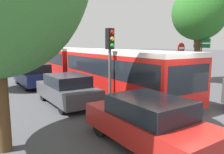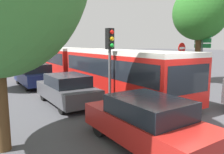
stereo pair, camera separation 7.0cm
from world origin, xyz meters
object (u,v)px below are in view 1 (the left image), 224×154
(tree_right_near, at_px, (199,13))
(no_entry_sign, at_px, (181,57))
(city_bus_rear, at_px, (2,56))
(direction_sign_post, at_px, (202,46))
(queued_car_red, at_px, (148,122))
(queued_car_navy, at_px, (34,75))
(traffic_light, at_px, (110,49))
(articulated_bus, at_px, (90,64))
(queued_car_graphite, at_px, (67,89))

(tree_right_near, bearing_deg, no_entry_sign, 169.28)
(city_bus_rear, relative_size, direction_sign_post, 3.11)
(queued_car_red, height_order, no_entry_sign, no_entry_sign)
(queued_car_red, xyz_separation_m, queued_car_navy, (-0.11, 10.46, 0.06))
(city_bus_rear, relative_size, queued_car_red, 2.86)
(queued_car_red, distance_m, direction_sign_post, 10.87)
(traffic_light, xyz_separation_m, no_entry_sign, (6.71, 1.48, -0.62))
(tree_right_near, bearing_deg, queued_car_navy, 150.84)
(articulated_bus, distance_m, queued_car_navy, 3.73)
(queued_car_graphite, bearing_deg, tree_right_near, -89.27)
(direction_sign_post, xyz_separation_m, tree_right_near, (-0.04, 0.29, 2.22))
(no_entry_sign, xyz_separation_m, direction_sign_post, (1.43, -0.55, 0.69))
(traffic_light, height_order, tree_right_near, tree_right_near)
(traffic_light, relative_size, no_entry_sign, 1.21)
(no_entry_sign, height_order, tree_right_near, tree_right_near)
(queued_car_red, bearing_deg, tree_right_near, -60.88)
(articulated_bus, height_order, direction_sign_post, direction_sign_post)
(articulated_bus, bearing_deg, no_entry_sign, 58.96)
(direction_sign_post, relative_size, tree_right_near, 0.54)
(queued_car_red, relative_size, tree_right_near, 0.59)
(city_bus_rear, distance_m, traffic_light, 19.77)
(articulated_bus, relative_size, queued_car_graphite, 4.14)
(queued_car_navy, relative_size, direction_sign_post, 1.18)
(articulated_bus, distance_m, tree_right_near, 8.10)
(articulated_bus, distance_m, queued_car_graphite, 4.90)
(queued_car_navy, distance_m, traffic_light, 6.99)
(queued_car_navy, bearing_deg, direction_sign_post, -119.31)
(city_bus_rear, xyz_separation_m, queued_car_navy, (-0.04, -13.10, -0.63))
(queued_car_red, bearing_deg, queued_car_navy, 1.61)
(articulated_bus, relative_size, direction_sign_post, 4.55)
(queued_car_graphite, distance_m, queued_car_navy, 5.32)
(articulated_bus, relative_size, traffic_light, 4.82)
(queued_car_red, height_order, tree_right_near, tree_right_near)
(direction_sign_post, bearing_deg, tree_right_near, -71.36)
(direction_sign_post, bearing_deg, articulated_bus, -21.47)
(queued_car_navy, distance_m, no_entry_sign, 9.77)
(no_entry_sign, bearing_deg, tree_right_near, 79.28)
(queued_car_graphite, relative_size, queued_car_navy, 0.93)
(city_bus_rear, relative_size, no_entry_sign, 3.97)
(city_bus_rear, relative_size, queued_car_navy, 2.64)
(queued_car_red, bearing_deg, queued_car_graphite, 1.91)
(queued_car_red, xyz_separation_m, tree_right_near, (9.53, 5.08, 4.10))
(articulated_bus, bearing_deg, direction_sign_post, 61.63)
(traffic_light, distance_m, no_entry_sign, 6.89)
(queued_car_graphite, bearing_deg, no_entry_sign, -87.49)
(tree_right_near, bearing_deg, queued_car_graphite, 179.70)
(queued_car_navy, height_order, no_entry_sign, no_entry_sign)
(tree_right_near, bearing_deg, traffic_light, -171.47)
(queued_car_red, relative_size, no_entry_sign, 1.39)
(articulated_bus, height_order, tree_right_near, tree_right_near)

